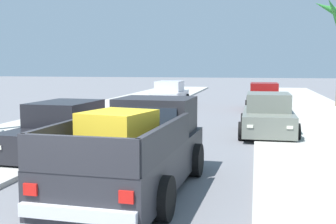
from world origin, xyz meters
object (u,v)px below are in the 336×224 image
car_left_near (264,97)px  car_right_near (268,116)px  pickup_truck (137,151)px  car_left_mid (170,94)px  car_right_mid (65,131)px

car_left_near → car_right_near: (-0.01, -9.13, 0.00)m
car_right_near → pickup_truck: bearing=-110.3°
pickup_truck → car_left_mid: size_ratio=1.24×
pickup_truck → car_left_near: pickup_truck is taller
pickup_truck → car_left_near: bearing=80.4°
car_left_near → car_right_mid: bearing=-112.3°
car_left_near → car_left_mid: same height
pickup_truck → car_right_mid: size_ratio=1.22×
car_right_mid → car_left_near: bearing=67.7°
pickup_truck → car_left_mid: 18.54m
pickup_truck → car_right_near: pickup_truck is taller
car_right_near → car_right_mid: size_ratio=0.98×
pickup_truck → car_left_near: (2.83, 16.77, -0.11)m
car_right_near → car_right_mid: (-5.73, -4.83, 0.00)m
pickup_truck → car_right_near: size_ratio=1.24×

